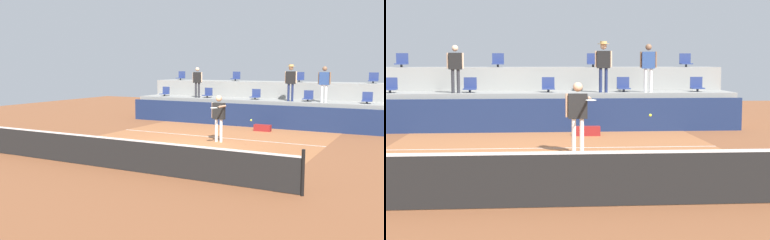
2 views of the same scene
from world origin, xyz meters
The scene contains 22 objects.
ground_plane centered at (0.00, 0.00, 0.00)m, with size 40.00×40.00×0.00m, color brown.
court_inner_paint centered at (0.00, 1.00, 0.00)m, with size 9.00×10.00×0.01m, color #A36038.
court_service_line centered at (0.00, 2.40, 0.01)m, with size 9.00×0.06×0.00m, color silver.
tennis_net centered at (0.00, -4.00, 0.50)m, with size 10.48×0.08×1.07m.
sponsor_backboard centered at (0.00, 6.00, 0.55)m, with size 13.00×0.16×1.10m, color navy.
seating_tier_lower centered at (0.00, 7.30, 0.62)m, with size 13.00×1.80×1.25m, color gray.
seating_tier_upper centered at (0.00, 9.10, 1.05)m, with size 13.00×1.80×2.10m, color gray.
stadium_chair_lower_far_left centered at (-5.36, 7.23, 1.46)m, with size 0.44×0.40×0.52m.
stadium_chair_lower_left centered at (-2.67, 7.23, 1.46)m, with size 0.44×0.40×0.52m.
stadium_chair_lower_center centered at (0.03, 7.23, 1.46)m, with size 0.44×0.40×0.52m.
stadium_chair_lower_right centered at (2.67, 7.23, 1.46)m, with size 0.44×0.40×0.52m.
stadium_chair_lower_far_right centered at (5.31, 7.23, 1.46)m, with size 0.44×0.40×0.52m.
stadium_chair_upper_far_left centered at (-5.34, 9.03, 2.31)m, with size 0.44×0.40×0.52m.
stadium_chair_upper_left centered at (-1.80, 9.03, 2.31)m, with size 0.44×0.40×0.52m.
stadium_chair_upper_right centered at (1.78, 9.03, 2.31)m, with size 0.44×0.40×0.52m.
stadium_chair_upper_far_right centered at (5.36, 9.03, 2.31)m, with size 0.44×0.40×0.52m.
tennis_player centered at (0.62, 1.44, 1.12)m, with size 0.69×1.24×1.81m.
spectator_in_grey centered at (-3.11, 6.85, 2.22)m, with size 0.57×0.22×1.62m.
spectator_with_hat centered at (1.91, 6.85, 2.33)m, with size 0.60×0.44×1.75m.
spectator_in_white centered at (3.48, 6.85, 2.25)m, with size 0.59×0.24×1.67m.
tennis_ball centered at (2.28, 0.53, 1.05)m, with size 0.07×0.07×0.07m.
equipment_bag centered at (1.20, 4.95, 0.15)m, with size 0.76×0.28×0.30m, color maroon.
Camera 1 is at (7.45, -13.50, 2.91)m, focal length 40.23 mm.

